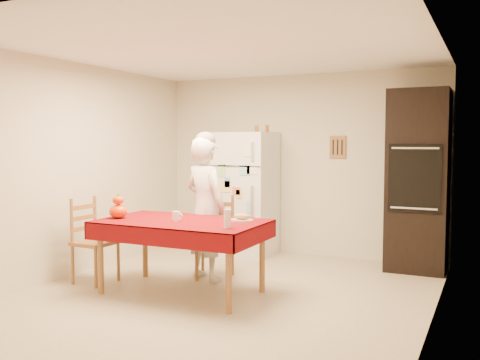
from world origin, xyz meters
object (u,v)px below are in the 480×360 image
Objects in this scene: refrigerator at (246,194)px; coffee_mug at (176,216)px; chair_far at (216,234)px; dining_table at (182,227)px; bread_plate at (242,220)px; pumpkin_lower at (118,211)px; oven_cabinet at (418,181)px; chair_left at (91,237)px; seated_woman at (206,208)px; wine_glass at (227,219)px.

refrigerator is 17.00× the size of coffee_mug.
refrigerator reaches higher than chair_far.
bread_plate reaches higher than dining_table.
pumpkin_lower is 0.82× the size of bread_plate.
chair_far is (0.21, -1.28, -0.34)m from refrigerator.
oven_cabinet is (2.28, 0.05, 0.25)m from refrigerator.
coffee_mug is 0.67m from pumpkin_lower.
chair_far is 1.41m from chair_left.
seated_woman is 0.67m from coffee_mug.
wine_glass is (1.80, -0.17, 0.34)m from chair_left.
refrigerator is 1.00× the size of dining_table.
chair_far is 1.00× the size of chair_left.
seated_woman is 1.08m from wine_glass.
chair_far reaches higher than bread_plate.
coffee_mug is 0.57× the size of wine_glass.
oven_cabinet is 22.00× the size of coffee_mug.
chair_left is (-1.16, -0.80, 0.00)m from chair_far.
refrigerator is at bearing 81.58° from chair_far.
refrigerator reaches higher than coffee_mug.
refrigerator is 1.34m from chair_far.
seated_woman is at bearing -83.95° from refrigerator.
wine_glass is at bearing 149.84° from seated_woman.
pumpkin_lower is (-0.49, -2.18, -0.01)m from refrigerator.
dining_table is 0.77m from chair_far.
seated_woman reaches higher than wine_glass.
bread_plate is at bearing -66.37° from refrigerator.
refrigerator is at bearing 77.39° from pumpkin_lower.
bread_plate is (-0.06, 0.44, -0.08)m from wine_glass.
refrigerator is 8.69× the size of pumpkin_lower.
refrigerator reaches higher than dining_table.
dining_table is at bearing -107.92° from chair_far.
dining_table is (0.21, -2.03, -0.16)m from refrigerator.
seated_woman is (0.15, -1.42, -0.04)m from refrigerator.
wine_glass is at bearing -92.25° from chair_left.
dining_table is 0.63m from bread_plate.
pumpkin_lower is (-0.69, -0.15, 0.14)m from dining_table.
oven_cabinet is at bearing -125.59° from seated_woman.
pumpkin_lower is (-0.64, -0.76, 0.02)m from seated_woman.
dining_table is at bearing 161.18° from wine_glass.
coffee_mug is at bearing -87.10° from chair_left.
refrigerator is at bearing 110.61° from wine_glass.
chair_far is at bearing -52.39° from chair_left.
oven_cabinet reaches higher than refrigerator.
seated_woman is 16.28× the size of coffee_mug.
oven_cabinet is 2.32× the size of chair_left.
wine_glass is at bearing -82.83° from bread_plate.
refrigerator is 1.43m from seated_woman.
dining_table is 1.17m from chair_left.
seated_woman is at bearing 49.95° from pumpkin_lower.
bread_plate is (1.74, 0.28, 0.26)m from chair_left.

